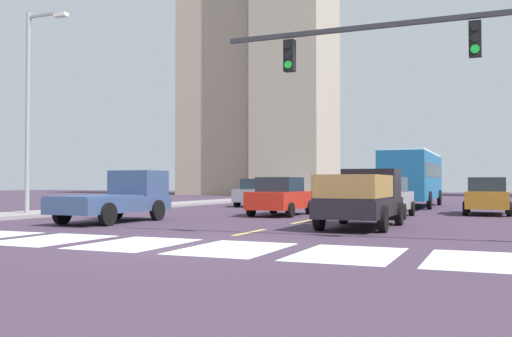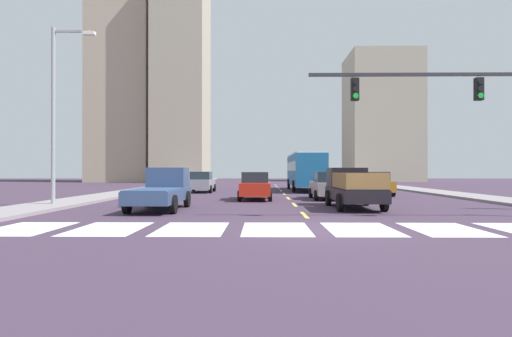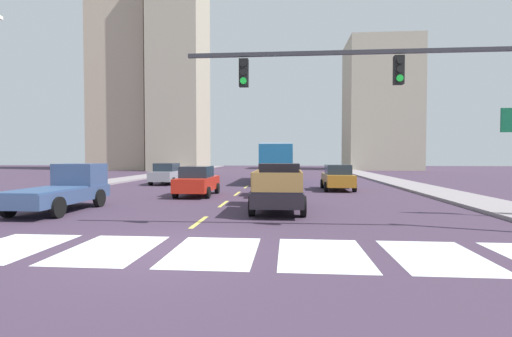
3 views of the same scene
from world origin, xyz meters
name	(u,v)px [view 3 (image 3 of 3)]	position (x,y,z in m)	size (l,w,h in m)	color
ground_plane	(161,251)	(0.00, 0.00, 0.00)	(160.00, 160.00, 0.00)	#3E2E41
sidewalk_right	(422,188)	(12.35, 18.00, 0.07)	(2.84, 110.00, 0.15)	gray
sidewalk_left	(80,186)	(-12.35, 18.00, 0.07)	(2.84, 110.00, 0.15)	gray
crosswalk_stripe_2	(11,247)	(-3.91, 0.00, 0.00)	(2.06, 3.06, 0.01)	silver
crosswalk_stripe_3	(110,249)	(-1.30, 0.00, 0.00)	(2.06, 3.06, 0.01)	silver
crosswalk_stripe_4	(213,251)	(1.30, 0.00, 0.00)	(2.06, 3.06, 0.01)	silver
crosswalk_stripe_5	(322,254)	(3.91, 0.00, 0.00)	(2.06, 3.06, 0.01)	silver
crosswalk_stripe_6	(437,256)	(6.52, 0.00, 0.00)	(2.06, 3.06, 0.01)	silver
lane_dash_0	(199,222)	(0.00, 4.00, 0.00)	(0.16, 2.40, 0.01)	#D2C450
lane_dash_1	(223,204)	(0.00, 9.00, 0.00)	(0.16, 2.40, 0.01)	#D2C450
lane_dash_2	(237,194)	(0.00, 14.00, 0.00)	(0.16, 2.40, 0.01)	#D2C450
lane_dash_3	(246,187)	(0.00, 19.00, 0.00)	(0.16, 2.40, 0.01)	#D2C450
lane_dash_4	(252,182)	(0.00, 24.00, 0.00)	(0.16, 2.40, 0.01)	#D2C450
lane_dash_5	(257,179)	(0.00, 29.00, 0.00)	(0.16, 2.40, 0.01)	#D2C450
lane_dash_6	(261,176)	(0.00, 34.00, 0.00)	(0.16, 2.40, 0.01)	#D2C450
lane_dash_7	(263,174)	(0.00, 39.00, 0.00)	(0.16, 2.40, 0.01)	#D2C450
pickup_stakebed	(279,188)	(2.70, 7.44, 0.94)	(2.18, 5.20, 1.96)	black
pickup_dark	(65,188)	(-6.42, 6.44, 0.92)	(2.18, 5.20, 1.96)	#33466D
city_bus	(278,160)	(2.19, 24.19, 1.95)	(2.72, 10.80, 3.32)	#1B5D90
sedan_near_left	(197,181)	(-2.14, 12.56, 0.86)	(2.02, 4.40, 1.72)	red
sedan_near_right	(167,174)	(-6.73, 21.18, 0.86)	(2.02, 4.40, 1.72)	gray
sedan_far	(338,177)	(6.45, 16.96, 0.86)	(2.02, 4.40, 1.72)	#A4681D
sedan_mid	(277,181)	(2.44, 13.16, 0.86)	(2.02, 4.40, 1.72)	gray
traffic_signal_gantry	(444,88)	(7.65, 2.61, 4.29)	(11.60, 0.27, 6.00)	#2D2D33
tower_tall_centre	(127,62)	(-23.87, 53.06, 18.07)	(9.58, 10.18, 36.13)	tan
block_mid_left	(381,106)	(18.58, 56.36, 10.69)	(11.33, 10.35, 21.37)	#A9A08A
block_mid_right	(180,70)	(-14.20, 50.79, 15.98)	(7.77, 10.07, 31.96)	#A29783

